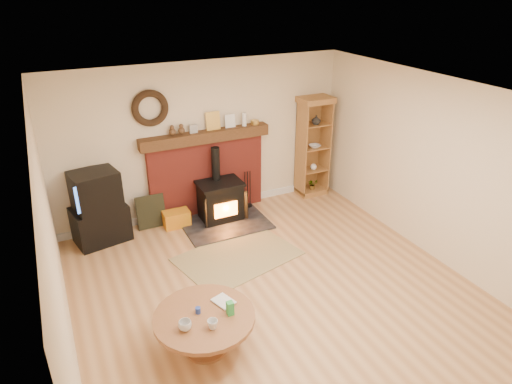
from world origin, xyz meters
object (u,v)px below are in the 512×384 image
wood_stove (221,202)px  tv_unit (98,209)px  coffee_table (205,322)px  curio_cabinet (312,147)px

wood_stove → tv_unit: wood_stove is taller
tv_unit → coffee_table: (0.66, -2.90, -0.18)m
tv_unit → wood_stove: bearing=-5.9°
wood_stove → coffee_table: bearing=-115.2°
curio_cabinet → tv_unit: bearing=-178.7°
wood_stove → curio_cabinet: (1.94, 0.28, 0.60)m
wood_stove → coffee_table: wood_stove is taller
wood_stove → tv_unit: 1.95m
curio_cabinet → coffee_table: bearing=-137.1°
tv_unit → coffee_table: tv_unit is taller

